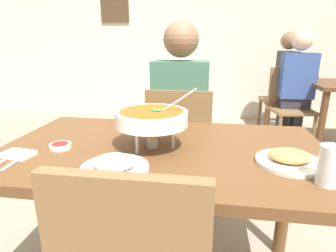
% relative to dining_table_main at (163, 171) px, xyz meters
% --- Properties ---
extents(cafe_rear_partition, '(10.00, 0.10, 3.00)m').
position_rel_dining_table_main_xyz_m(cafe_rear_partition, '(0.00, 3.42, 0.86)').
color(cafe_rear_partition, beige).
rests_on(cafe_rear_partition, ground_plane).
extents(picture_frame_hung, '(0.44, 0.03, 0.56)m').
position_rel_dining_table_main_xyz_m(picture_frame_hung, '(-1.31, 3.36, 1.11)').
color(picture_frame_hung, '#4C3823').
extents(dining_table_main, '(1.38, 0.81, 0.75)m').
position_rel_dining_table_main_xyz_m(dining_table_main, '(0.00, 0.00, 0.00)').
color(dining_table_main, brown).
rests_on(dining_table_main, ground_plane).
extents(chair_diner_main, '(0.44, 0.44, 0.90)m').
position_rel_dining_table_main_xyz_m(chair_diner_main, '(-0.00, 0.69, -0.13)').
color(chair_diner_main, brown).
rests_on(chair_diner_main, ground_plane).
extents(diner_main, '(0.40, 0.45, 1.31)m').
position_rel_dining_table_main_xyz_m(diner_main, '(0.00, 0.73, 0.10)').
color(diner_main, '#2D2D38').
rests_on(diner_main, ground_plane).
extents(curry_bowl, '(0.33, 0.30, 0.26)m').
position_rel_dining_table_main_xyz_m(curry_bowl, '(-0.04, -0.01, 0.24)').
color(curry_bowl, silver).
rests_on(curry_bowl, dining_table_main).
extents(rice_plate, '(0.24, 0.24, 0.06)m').
position_rel_dining_table_main_xyz_m(rice_plate, '(-0.13, -0.25, 0.13)').
color(rice_plate, white).
rests_on(rice_plate, dining_table_main).
extents(appetizer_plate, '(0.24, 0.24, 0.06)m').
position_rel_dining_table_main_xyz_m(appetizer_plate, '(0.49, -0.10, 0.13)').
color(appetizer_plate, white).
rests_on(appetizer_plate, dining_table_main).
extents(sauce_dish, '(0.09, 0.09, 0.02)m').
position_rel_dining_table_main_xyz_m(sauce_dish, '(-0.43, -0.08, 0.12)').
color(sauce_dish, white).
rests_on(sauce_dish, dining_table_main).
extents(napkin_folded, '(0.13, 0.10, 0.02)m').
position_rel_dining_table_main_xyz_m(napkin_folded, '(-0.55, -0.18, 0.12)').
color(napkin_folded, white).
rests_on(napkin_folded, dining_table_main).
extents(fork_utensil, '(0.03, 0.17, 0.01)m').
position_rel_dining_table_main_xyz_m(fork_utensil, '(-0.57, -0.23, 0.11)').
color(fork_utensil, silver).
rests_on(fork_utensil, dining_table_main).
extents(spoon_utensil, '(0.02, 0.17, 0.01)m').
position_rel_dining_table_main_xyz_m(spoon_utensil, '(-0.52, -0.23, 0.11)').
color(spoon_utensil, silver).
rests_on(spoon_utensil, dining_table_main).
extents(drink_glass, '(0.07, 0.07, 0.13)m').
position_rel_dining_table_main_xyz_m(drink_glass, '(0.57, -0.24, 0.17)').
color(drink_glass, silver).
rests_on(drink_glass, dining_table_main).
extents(chair_bg_left, '(0.50, 0.50, 0.90)m').
position_rel_dining_table_main_xyz_m(chair_bg_left, '(1.11, 2.27, -0.13)').
color(chair_bg_left, brown).
rests_on(chair_bg_left, ground_plane).
extents(chair_bg_middle, '(0.46, 0.46, 0.90)m').
position_rel_dining_table_main_xyz_m(chair_bg_middle, '(1.20, 2.76, -0.13)').
color(chair_bg_middle, brown).
rests_on(chair_bg_middle, ground_plane).
extents(patron_bg_left, '(0.40, 0.45, 1.31)m').
position_rel_dining_table_main_xyz_m(patron_bg_left, '(1.16, 2.28, 0.10)').
color(patron_bg_left, '#2D2D38').
rests_on(patron_bg_left, ground_plane).
extents(patron_bg_middle, '(0.45, 0.40, 1.31)m').
position_rel_dining_table_main_xyz_m(patron_bg_middle, '(1.20, 2.79, 0.10)').
color(patron_bg_middle, '#2D2D38').
rests_on(patron_bg_middle, ground_plane).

